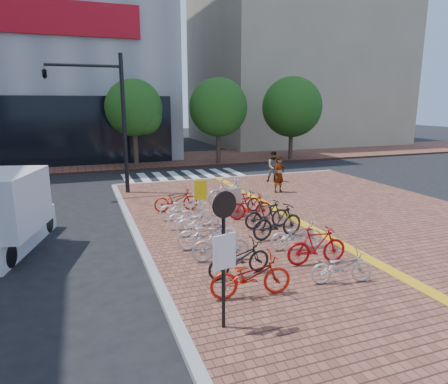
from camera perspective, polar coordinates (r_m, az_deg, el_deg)
name	(u,v)px	position (r m, az deg, el deg)	size (l,w,h in m)	color
ground	(283,255)	(12.51, 8.39, -8.86)	(120.00, 120.00, 0.00)	black
kerb_north	(233,178)	(24.23, 1.25, 2.04)	(14.00, 0.25, 0.15)	gray
far_sidewalk	(156,160)	(32.01, -9.67, 4.48)	(70.00, 8.00, 0.15)	brown
building_beige	(292,62)	(48.56, 9.73, 17.80)	(20.00, 18.00, 18.00)	gray
crosswalk	(185,176)	(25.37, -5.66, 2.30)	(7.50, 4.00, 0.01)	silver
street_trees	(232,109)	(29.63, 1.16, 11.82)	(16.20, 4.60, 6.35)	#38281E
bike_0	(251,276)	(9.43, 3.84, -11.84)	(0.68, 1.94, 1.02)	red
bike_1	(239,259)	(10.47, 2.18, -9.49)	(0.62, 1.78, 0.93)	black
bike_2	(221,244)	(11.36, -0.48, -7.47)	(0.47, 1.66, 1.00)	silver
bike_3	(207,233)	(12.30, -2.45, -5.93)	(0.65, 1.86, 0.98)	silver
bike_4	(203,221)	(13.54, -3.02, -4.19)	(0.65, 1.85, 0.97)	white
bike_5	(191,215)	(14.35, -4.80, -3.32)	(0.62, 1.77, 0.93)	white
bike_6	(182,207)	(15.46, -5.98, -2.11)	(0.64, 1.82, 0.96)	white
bike_7	(176,200)	(16.61, -6.87, -1.11)	(0.63, 1.82, 0.95)	#A91D0C
bike_8	(342,267)	(10.51, 16.45, -10.20)	(0.56, 1.60, 0.84)	silver
bike_9	(317,246)	(11.46, 13.13, -7.48)	(0.50, 1.76, 1.06)	#A60B11
bike_10	(297,235)	(12.48, 10.34, -6.04)	(0.60, 1.72, 0.90)	silver
bike_11	(278,221)	(13.32, 7.68, -4.17)	(0.54, 1.92, 1.16)	black
bike_12	(267,214)	(14.33, 6.16, -3.19)	(0.48, 1.70, 1.02)	black
bike_13	(251,206)	(15.36, 3.82, -2.04)	(0.49, 1.72, 1.03)	#B6110D
bike_14	(241,202)	(16.36, 2.47, -1.40)	(0.57, 1.64, 0.86)	black
bike_15	(228,192)	(17.44, 0.62, 0.02)	(0.55, 1.95, 1.17)	silver
pedestrian_a	(279,175)	(20.06, 7.87, 2.49)	(0.65, 0.43, 1.79)	gray
pedestrian_b	(274,167)	(22.71, 7.17, 3.61)	(0.84, 0.65, 1.72)	#515767
utility_box	(233,202)	(15.81, 1.32, -1.40)	(0.52, 0.38, 1.13)	#ADADB2
yellow_sign	(200,194)	(14.58, -3.42, -0.28)	(0.45, 0.16, 1.65)	#B7B7BC
notice_sign	(224,244)	(7.67, 0.01, -7.44)	(0.51, 0.19, 2.82)	black
traffic_light_pole	(89,98)	(20.02, -18.75, 12.58)	(3.58, 1.38, 6.66)	black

